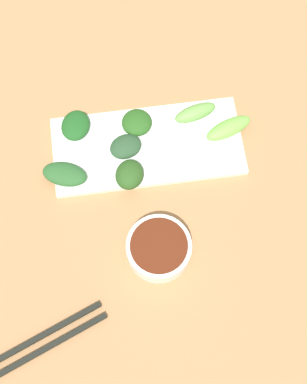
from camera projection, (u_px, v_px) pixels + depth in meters
The scene contains 11 objects.
tabletop at pixel (154, 192), 0.94m from camera, with size 2.10×2.10×0.02m, color #A5774B.
sauce_bowl at pixel (159, 248), 0.87m from camera, with size 0.10×0.10×0.04m.
serving_plate at pixel (149, 146), 0.95m from camera, with size 0.15×0.33×0.01m, color white.
broccoli_leafy_0 at pixel (65, 174), 0.92m from camera, with size 0.04×0.08×0.02m, color #295A29.
broccoli_leafy_1 at pixel (129, 175), 0.91m from camera, with size 0.05×0.05×0.03m, color #274E1C.
broccoli_leafy_2 at pixel (76, 125), 0.95m from camera, with size 0.06×0.05×0.02m, color #1C521E.
broccoli_leafy_3 at pixel (137, 122), 0.95m from camera, with size 0.05×0.05×0.02m, color #26561C.
broccoli_leafy_4 at pixel (126, 147), 0.93m from camera, with size 0.04×0.05×0.02m, color #28492B.
broccoli_stalk_5 at pixel (228, 128), 0.95m from camera, with size 0.03×0.08×0.02m, color #75BA49.
broccoli_stalk_6 at pixel (195, 113), 0.96m from camera, with size 0.03×0.08×0.02m, color #6EA64C.
chopsticks at pixel (36, 347), 0.84m from camera, with size 0.11×0.22×0.01m.
Camera 1 is at (-0.32, 0.04, 0.89)m, focal length 51.60 mm.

